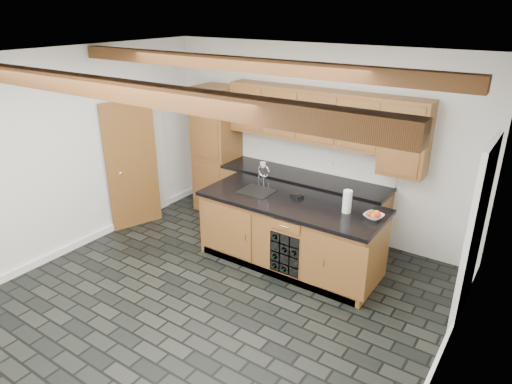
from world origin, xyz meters
TOP-DOWN VIEW (x-y plane):
  - ground at (0.00, 0.00)m, footprint 5.00×5.00m
  - room_shell at (-0.09, 0.53)m, footprint 5.01×5.00m
  - back_cabinetry at (-0.38, 2.24)m, footprint 3.65×0.62m
  - island at (0.31, 1.28)m, footprint 2.48×0.96m
  - faucet at (-0.25, 1.33)m, footprint 0.45×0.40m
  - kitchen_scale at (0.30, 1.44)m, footprint 0.20×0.16m
  - fruit_bowl at (1.38, 1.38)m, footprint 0.26×0.26m
  - fruit_cluster at (1.38, 1.38)m, footprint 0.16×0.17m
  - paper_towel at (1.04, 1.36)m, footprint 0.11×0.11m
  - mug at (-0.72, 2.17)m, footprint 0.11×0.11m

SIDE VIEW (x-z plane):
  - ground at x=0.00m, z-range 0.00..0.00m
  - island at x=0.31m, z-range 0.00..0.93m
  - kitchen_scale at x=0.30m, z-range 0.93..0.98m
  - fruit_bowl at x=1.38m, z-range 0.93..0.98m
  - faucet at x=-0.25m, z-range 0.79..1.14m
  - mug at x=-0.72m, z-range 0.93..1.02m
  - back_cabinetry at x=-0.38m, z-range -0.12..2.08m
  - fruit_cluster at x=1.38m, z-range 0.95..1.02m
  - paper_towel at x=1.04m, z-range 0.93..1.22m
  - room_shell at x=-0.09m, z-range -0.97..4.03m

